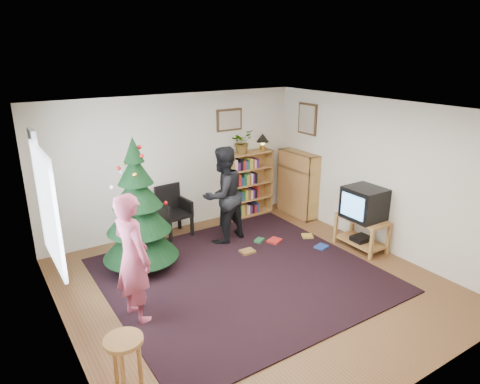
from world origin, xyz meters
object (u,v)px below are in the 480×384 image
bookshelf_right (298,183)px  stool (124,351)px  crt_tv (364,203)px  person_standing (133,258)px  potted_plant (242,142)px  table_lamp (263,139)px  person_by_chair (223,195)px  christmas_tree (139,217)px  picture_right (307,119)px  bookshelf_back (250,183)px  picture_back (229,120)px  armchair (172,209)px  tv_stand (362,231)px

bookshelf_right → stool: size_ratio=2.06×
crt_tv → person_standing: (-3.90, 0.17, 0.02)m
potted_plant → person_standing: bearing=-143.9°
crt_tv → table_lamp: (-0.37, 2.37, 0.71)m
person_by_chair → potted_plant: 1.42m
christmas_tree → potted_plant: christmas_tree is taller
picture_right → bookshelf_back: 1.69m
christmas_tree → crt_tv: bearing=-21.6°
picture_right → person_standing: (-4.15, -1.61, -1.12)m
picture_back → bookshelf_back: picture_back is taller
picture_back → person_standing: (-2.83, -2.34, -1.12)m
potted_plant → table_lamp: 0.50m
christmas_tree → crt_tv: 3.64m
crt_tv → potted_plant: (-0.87, 2.37, 0.71)m
picture_right → potted_plant: size_ratio=1.32×
bookshelf_right → person_by_chair: 1.95m
bookshelf_right → person_by_chair: bearing=98.1°
picture_back → christmas_tree: size_ratio=0.27×
bookshelf_back → person_by_chair: person_by_chair is taller
crt_tv → person_standing: size_ratio=0.36×
person_by_chair → potted_plant: potted_plant is taller
bookshelf_right → crt_tv: (-0.12, -1.81, 0.15)m
bookshelf_back → picture_right: bearing=-32.4°
stool → potted_plant: bearing=43.4°
bookshelf_right → christmas_tree: bearing=97.7°
bookshelf_right → stool: bearing=121.7°
armchair → table_lamp: (2.06, 0.08, 1.04)m
picture_right → tv_stand: picture_right is taller
table_lamp → christmas_tree: bearing=-161.2°
picture_right → person_by_chair: size_ratio=0.35×
bookshelf_back → potted_plant: (-0.20, 0.00, 0.86)m
bookshelf_right → crt_tv: bookshelf_right is taller
person_standing → armchair: bearing=-47.8°
person_by_chair → tv_stand: bearing=127.3°
bookshelf_right → picture_back: bearing=60.0°
picture_right → potted_plant: bearing=152.4°
picture_back → person_by_chair: picture_back is taller
picture_back → person_by_chair: bearing=-127.3°
christmas_tree → stool: 2.58m
table_lamp → picture_right: bearing=-43.1°
bookshelf_back → table_lamp: (0.30, 0.00, 0.86)m
picture_back → bookshelf_right: picture_back is taller
christmas_tree → armchair: christmas_tree is taller
bookshelf_right → person_by_chair: person_by_chair is taller
person_by_chair → picture_right: bearing=174.4°
tv_stand → person_standing: bearing=177.6°
picture_back → picture_right: size_ratio=0.92×
stool → table_lamp: (4.04, 3.36, 1.04)m
picture_right → armchair: picture_right is taller
picture_back → tv_stand: size_ratio=0.65×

